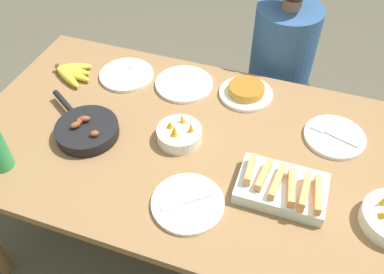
{
  "coord_description": "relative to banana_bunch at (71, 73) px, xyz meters",
  "views": [
    {
      "loc": [
        0.35,
        -1.02,
        1.92
      ],
      "look_at": [
        0.0,
        0.0,
        0.8
      ],
      "focal_mm": 38.0,
      "sensor_mm": 36.0,
      "label": 1
    }
  ],
  "objects": [
    {
      "name": "empty_plate_far_left",
      "position": [
        0.74,
        -0.49,
        -0.01
      ],
      "size": [
        0.25,
        0.25,
        0.02
      ],
      "color": "white",
      "rests_on": "dining_table"
    },
    {
      "name": "banana_bunch",
      "position": [
        0.0,
        0.0,
        0.0
      ],
      "size": [
        0.21,
        0.19,
        0.04
      ],
      "color": "yellow",
      "rests_on": "dining_table"
    },
    {
      "name": "skillet",
      "position": [
        0.26,
        -0.31,
        0.01
      ],
      "size": [
        0.36,
        0.28,
        0.08
      ],
      "rotation": [
        0.0,
        0.0,
        2.57
      ],
      "color": "black",
      "rests_on": "dining_table"
    },
    {
      "name": "person_figure",
      "position": [
        0.88,
        0.49,
        -0.26
      ],
      "size": [
        0.34,
        0.34,
        1.25
      ],
      "color": "black",
      "rests_on": "ground_plane"
    },
    {
      "name": "fruit_bowl_citrus",
      "position": [
        0.61,
        -0.21,
        0.01
      ],
      "size": [
        0.17,
        0.17,
        0.1
      ],
      "color": "white",
      "rests_on": "dining_table"
    },
    {
      "name": "frittata_plate_center",
      "position": [
        0.79,
        0.13,
        0.0
      ],
      "size": [
        0.23,
        0.23,
        0.05
      ],
      "color": "white",
      "rests_on": "dining_table"
    },
    {
      "name": "dining_table",
      "position": [
        0.66,
        -0.22,
        -0.11
      ],
      "size": [
        1.78,
        1.0,
        0.77
      ],
      "color": "olive",
      "rests_on": "ground_plane"
    },
    {
      "name": "ground_plane",
      "position": [
        0.66,
        -0.22,
        -0.79
      ],
      "size": [
        14.0,
        14.0,
        0.0
      ],
      "primitive_type": "plane",
      "color": "#565142"
    },
    {
      "name": "empty_plate_far_right",
      "position": [
        0.51,
        0.1,
        -0.01
      ],
      "size": [
        0.26,
        0.26,
        0.02
      ],
      "color": "white",
      "rests_on": "dining_table"
    },
    {
      "name": "empty_plate_near_front",
      "position": [
        0.24,
        0.08,
        -0.01
      ],
      "size": [
        0.24,
        0.24,
        0.02
      ],
      "color": "white",
      "rests_on": "dining_table"
    },
    {
      "name": "melon_tray",
      "position": [
        1.03,
        -0.34,
        0.01
      ],
      "size": [
        0.3,
        0.2,
        0.09
      ],
      "color": "silver",
      "rests_on": "dining_table"
    },
    {
      "name": "empty_plate_mid_edge",
      "position": [
        1.18,
        -0.01,
        -0.01
      ],
      "size": [
        0.24,
        0.24,
        0.02
      ],
      "color": "white",
      "rests_on": "dining_table"
    }
  ]
}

